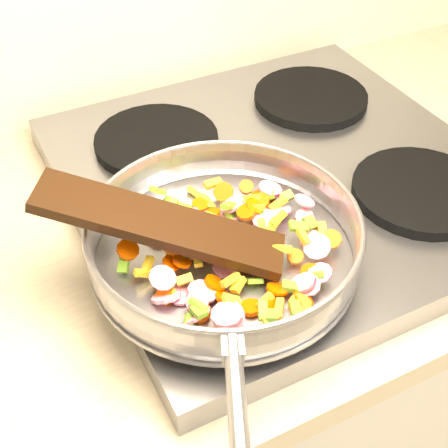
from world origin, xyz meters
name	(u,v)px	position (x,y,z in m)	size (l,w,h in m)	color
cooktop	(281,180)	(-0.70, 1.67, 0.92)	(0.60, 0.60, 0.04)	#939399
grate_fl	(243,256)	(-0.84, 1.52, 0.95)	(0.19, 0.19, 0.02)	black
grate_fr	(421,191)	(-0.56, 1.52, 0.95)	(0.19, 0.19, 0.02)	black
grate_bl	(157,141)	(-0.84, 1.81, 0.95)	(0.19, 0.19, 0.02)	black
grate_br	(311,98)	(-0.56, 1.81, 0.95)	(0.19, 0.19, 0.02)	black
saute_pan	(224,238)	(-0.87, 1.53, 0.99)	(0.37, 0.51, 0.06)	#9E9EA5
vegetable_heap	(232,251)	(-0.86, 1.51, 0.98)	(0.27, 0.27, 0.04)	#CA1345
wooden_spatula	(161,224)	(-0.93, 1.55, 1.02)	(0.29, 0.07, 0.01)	black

